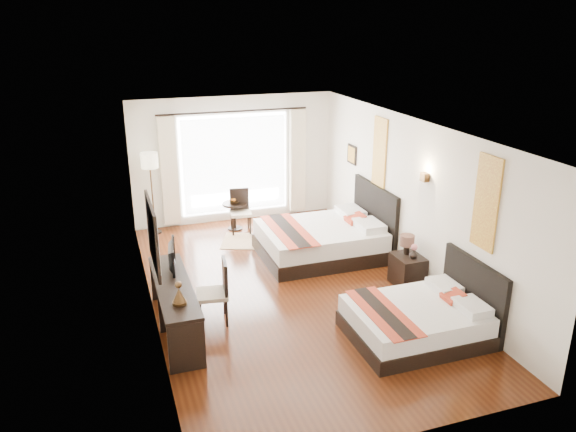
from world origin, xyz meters
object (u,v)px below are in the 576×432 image
object	(u,v)px
window_chair	(241,219)
side_table	(235,216)
nightstand	(408,270)
console_desk	(175,307)
desk_chair	(214,303)
fruit_bowl	(234,202)
bed_far	(325,239)
table_lamp	(407,242)
bed_near	(421,319)
television	(169,256)
floor_lamp	(150,166)
vase	(413,257)

from	to	relation	value
window_chair	side_table	bearing A→B (deg)	-151.43
nightstand	console_desk	xyz separation A→B (m)	(-4.00, -0.21, 0.11)
desk_chair	fruit_bowl	bearing A→B (deg)	-100.70
bed_far	side_table	xyz separation A→B (m)	(-1.32, 1.94, -0.04)
table_lamp	window_chair	bearing A→B (deg)	122.50
bed_near	fruit_bowl	size ratio (longest dim) A/B	8.66
television	fruit_bowl	xyz separation A→B (m)	(1.78, 3.23, -0.33)
television	side_table	distance (m)	3.78
nightstand	floor_lamp	size ratio (longest dim) A/B	0.32
vase	floor_lamp	bearing A→B (deg)	133.93
bed_near	vase	xyz separation A→B (m)	(0.69, 1.41, 0.29)
fruit_bowl	vase	bearing A→B (deg)	-58.94
nightstand	television	xyz separation A→B (m)	(-3.98, 0.34, 0.69)
bed_near	console_desk	size ratio (longest dim) A/B	0.87
side_table	window_chair	world-z (taller)	window_chair
table_lamp	side_table	size ratio (longest dim) A/B	0.65
vase	desk_chair	distance (m)	3.44
floor_lamp	window_chair	xyz separation A→B (m)	(1.76, -0.53, -1.20)
bed_near	bed_far	world-z (taller)	bed_far
fruit_bowl	nightstand	bearing A→B (deg)	-58.44
bed_far	window_chair	world-z (taller)	bed_far
bed_far	fruit_bowl	world-z (taller)	bed_far
desk_chair	bed_far	bearing A→B (deg)	-137.36
television	floor_lamp	xyz separation A→B (m)	(0.12, 3.58, 0.53)
desk_chair	floor_lamp	bearing A→B (deg)	-76.27
television	desk_chair	distance (m)	1.00
television	side_table	world-z (taller)	television
floor_lamp	bed_near	bearing A→B (deg)	-59.59
side_table	floor_lamp	bearing A→B (deg)	169.14
table_lamp	floor_lamp	size ratio (longest dim) A/B	0.22
side_table	fruit_bowl	xyz separation A→B (m)	(-0.02, -0.02, 0.33)
nightstand	console_desk	distance (m)	4.00
bed_far	desk_chair	bearing A→B (deg)	-144.73
table_lamp	vase	size ratio (longest dim) A/B	2.64
side_table	table_lamp	bearing A→B (deg)	-58.14
desk_chair	floor_lamp	xyz separation A→B (m)	(-0.45, 4.06, 1.19)
floor_lamp	fruit_bowl	distance (m)	1.91
table_lamp	television	distance (m)	3.99
bed_near	nightstand	world-z (taller)	bed_near
table_lamp	vase	xyz separation A→B (m)	(0.02, -0.20, -0.19)
bed_near	desk_chair	xyz separation A→B (m)	(-2.74, 1.38, 0.02)
vase	console_desk	size ratio (longest dim) A/B	0.07
console_desk	fruit_bowl	bearing A→B (deg)	64.52
desk_chair	window_chair	distance (m)	3.76
vase	fruit_bowl	distance (m)	4.30
bed_far	console_desk	xyz separation A→B (m)	(-3.14, -1.87, 0.04)
bed_near	floor_lamp	world-z (taller)	floor_lamp
nightstand	fruit_bowl	world-z (taller)	fruit_bowl
bed_far	television	distance (m)	3.44
vase	window_chair	size ratio (longest dim) A/B	0.16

